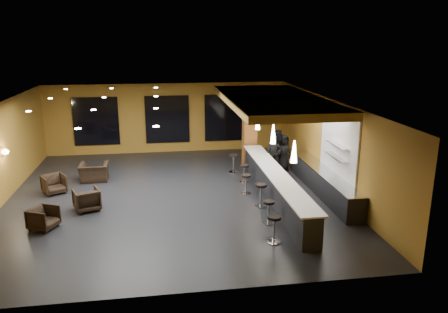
{
  "coord_description": "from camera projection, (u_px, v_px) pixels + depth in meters",
  "views": [
    {
      "loc": [
        -0.41,
        -15.48,
        5.79
      ],
      "look_at": [
        2.0,
        0.5,
        1.3
      ],
      "focal_mm": 35.0,
      "sensor_mm": 36.0,
      "label": 1
    }
  ],
  "objects": [
    {
      "name": "armchair_b",
      "position": [
        87.0,
        199.0,
        14.9
      ],
      "size": [
        1.06,
        1.07,
        0.76
      ],
      "primitive_type": "imported",
      "rotation": [
        0.0,
        0.0,
        3.5
      ],
      "color": "black",
      "rests_on": "floor"
    },
    {
      "name": "bar_stool_0",
      "position": [
        274.0,
        226.0,
        12.52
      ],
      "size": [
        0.41,
        0.41,
        0.82
      ],
      "rotation": [
        0.0,
        0.0,
        0.11
      ],
      "color": "silver",
      "rests_on": "floor"
    },
    {
      "name": "prep_counter",
      "position": [
        323.0,
        182.0,
        16.57
      ],
      "size": [
        0.7,
        6.0,
        0.86
      ],
      "primitive_type": "cube",
      "color": "black",
      "rests_on": "floor"
    },
    {
      "name": "bar_stool_5",
      "position": [
        234.0,
        161.0,
        18.98
      ],
      "size": [
        0.41,
        0.41,
        0.81
      ],
      "rotation": [
        0.0,
        0.0,
        -0.43
      ],
      "color": "silver",
      "rests_on": "floor"
    },
    {
      "name": "bar_stool_4",
      "position": [
        244.0,
        171.0,
        17.71
      ],
      "size": [
        0.37,
        0.37,
        0.74
      ],
      "rotation": [
        0.0,
        0.0,
        -0.26
      ],
      "color": "silver",
      "rests_on": "floor"
    },
    {
      "name": "window_left",
      "position": [
        96.0,
        121.0,
        21.53
      ],
      "size": [
        2.2,
        0.06,
        2.4
      ],
      "primitive_type": "cube",
      "color": "black",
      "rests_on": "wall_back"
    },
    {
      "name": "bar_stool_3",
      "position": [
        246.0,
        182.0,
        16.41
      ],
      "size": [
        0.38,
        0.38,
        0.76
      ],
      "rotation": [
        0.0,
        0.0,
        0.24
      ],
      "color": "silver",
      "rests_on": "floor"
    },
    {
      "name": "bar_counter",
      "position": [
        275.0,
        187.0,
        15.79
      ],
      "size": [
        0.6,
        8.0,
        1.0
      ],
      "primitive_type": "cube",
      "color": "black",
      "rests_on": "floor"
    },
    {
      "name": "staff_b",
      "position": [
        279.0,
        151.0,
        18.98
      ],
      "size": [
        0.95,
        0.76,
        1.87
      ],
      "primitive_type": "imported",
      "rotation": [
        0.0,
        0.0,
        0.06
      ],
      "color": "black",
      "rests_on": "floor"
    },
    {
      "name": "tile_backsplash",
      "position": [
        339.0,
        144.0,
        15.72
      ],
      "size": [
        0.06,
        3.2,
        2.4
      ],
      "primitive_type": "cube",
      "color": "white",
      "rests_on": "wall_right"
    },
    {
      "name": "column",
      "position": [
        250.0,
        128.0,
        19.84
      ],
      "size": [
        0.6,
        0.6,
        3.5
      ],
      "primitive_type": "cube",
      "color": "#9A5722",
      "rests_on": "floor"
    },
    {
      "name": "wall_sconce",
      "position": [
        5.0,
        152.0,
        15.5
      ],
      "size": [
        0.22,
        0.22,
        0.22
      ],
      "primitive_type": "sphere",
      "color": "#FFE5B2",
      "rests_on": "wall_left"
    },
    {
      "name": "pendant_0",
      "position": [
        294.0,
        152.0,
        13.39
      ],
      "size": [
        0.2,
        0.2,
        0.7
      ],
      "primitive_type": "cone",
      "color": "white",
      "rests_on": "wood_soffit"
    },
    {
      "name": "wall_right",
      "position": [
        330.0,
        144.0,
        16.75
      ],
      "size": [
        0.1,
        13.0,
        3.5
      ],
      "primitive_type": "cube",
      "color": "olive",
      "rests_on": "floor"
    },
    {
      "name": "pendant_1",
      "position": [
        273.0,
        134.0,
        15.77
      ],
      "size": [
        0.2,
        0.2,
        0.7
      ],
      "primitive_type": "cone",
      "color": "white",
      "rests_on": "wood_soffit"
    },
    {
      "name": "armchair_d",
      "position": [
        94.0,
        172.0,
        17.93
      ],
      "size": [
        1.15,
        1.01,
        0.74
      ],
      "primitive_type": "imported",
      "rotation": [
        0.0,
        0.0,
        3.16
      ],
      "color": "black",
      "rests_on": "floor"
    },
    {
      "name": "armchair_c",
      "position": [
        54.0,
        184.0,
        16.51
      ],
      "size": [
        1.07,
        1.07,
        0.72
      ],
      "primitive_type": "imported",
      "rotation": [
        0.0,
        0.0,
        0.53
      ],
      "color": "black",
      "rests_on": "floor"
    },
    {
      "name": "wood_soffit",
      "position": [
        273.0,
        100.0,
        16.98
      ],
      "size": [
        3.6,
        8.0,
        0.28
      ],
      "primitive_type": "cube",
      "color": "olive",
      "rests_on": "ceiling"
    },
    {
      "name": "staff_c",
      "position": [
        283.0,
        153.0,
        19.19
      ],
      "size": [
        0.93,
        0.76,
        1.63
      ],
      "primitive_type": "imported",
      "rotation": [
        0.0,
        0.0,
        0.35
      ],
      "color": "black",
      "rests_on": "floor"
    },
    {
      "name": "staff_a",
      "position": [
        273.0,
        156.0,
        18.3
      ],
      "size": [
        0.66,
        0.44,
        1.81
      ],
      "primitive_type": "imported",
      "rotation": [
        0.0,
        0.0,
        -0.01
      ],
      "color": "black",
      "rests_on": "floor"
    },
    {
      "name": "wall_back",
      "position": [
        167.0,
        118.0,
        22.12
      ],
      "size": [
        12.0,
        0.1,
        3.5
      ],
      "primitive_type": "cube",
      "color": "olive",
      "rests_on": "floor"
    },
    {
      "name": "floor",
      "position": [
        173.0,
        197.0,
        16.37
      ],
      "size": [
        12.0,
        13.0,
        0.1
      ],
      "primitive_type": "cube",
      "color": "black",
      "rests_on": "ground"
    },
    {
      "name": "window_right",
      "position": [
        226.0,
        118.0,
        22.46
      ],
      "size": [
        2.2,
        0.06,
        2.4
      ],
      "primitive_type": "cube",
      "color": "black",
      "rests_on": "wall_back"
    },
    {
      "name": "bar_stool_1",
      "position": [
        269.0,
        209.0,
        13.83
      ],
      "size": [
        0.38,
        0.38,
        0.75
      ],
      "rotation": [
        0.0,
        0.0,
        0.36
      ],
      "color": "silver",
      "rests_on": "floor"
    },
    {
      "name": "armchair_a",
      "position": [
        43.0,
        218.0,
        13.47
      ],
      "size": [
        1.01,
        1.0,
        0.7
      ],
      "primitive_type": "imported",
      "rotation": [
        0.0,
        0.0,
        1.14
      ],
      "color": "black",
      "rests_on": "floor"
    },
    {
      "name": "ceiling",
      "position": [
        170.0,
        101.0,
        15.4
      ],
      "size": [
        12.0,
        13.0,
        0.1
      ],
      "primitive_type": "cube",
      "color": "black"
    },
    {
      "name": "prep_top",
      "position": [
        324.0,
        170.0,
        16.45
      ],
      "size": [
        0.72,
        6.0,
        0.03
      ],
      "primitive_type": "cube",
      "color": "silver",
      "rests_on": "prep_counter"
    },
    {
      "name": "window_center",
      "position": [
        167.0,
        119.0,
        22.03
      ],
      "size": [
        2.2,
        0.06,
        2.4
      ],
      "primitive_type": "cube",
      "color": "black",
      "rests_on": "wall_back"
    },
    {
      "name": "wall_shelf_upper",
      "position": [
        337.0,
        145.0,
        15.5
      ],
      "size": [
        0.3,
        1.5,
        0.03
      ],
      "primitive_type": "cube",
      "color": "silver",
      "rests_on": "wall_right"
    },
    {
      "name": "wall_shelf_lower",
      "position": [
        336.0,
        157.0,
        15.62
      ],
      "size": [
        0.3,
        1.5,
        0.03
      ],
      "primitive_type": "cube",
      "color": "silver",
      "rests_on": "wall_right"
    },
    {
      "name": "bar_top",
      "position": [
        276.0,
        173.0,
        15.65
      ],
      "size": [
        0.78,
        8.1,
        0.05
      ],
      "primitive_type": "cube",
      "color": "white",
      "rests_on": "bar_counter"
    },
    {
      "name": "bar_stool_2",
      "position": [
        261.0,
        192.0,
        15.16
      ],
      "size": [
        0.42,
        0.42,
        0.83
      ],
      "rotation": [
        0.0,
        0.0,
        -0.18
      ],
      "color": "silver",
      "rests_on": "floor"
    },
    {
      "name": "pendant_2",
      "position": [
        258.0,
        121.0,
        18.15
      ],
      "size": [
        0.2,
        0.2,
        0.7
      ],
      "primitive_type": "cone",
      "color": "white",
      "rests_on": "wood_soffit"
    },
    {
      "name": "wall_front",
      "position": [
        182.0,
        225.0,
        9.64
      ],
      "size": [
        12.0,
        0.1,
        3.5
      ],
      "primitive_type": "cube",
      "color": "olive",
      "rests_on": "floor"
    }
  ]
}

